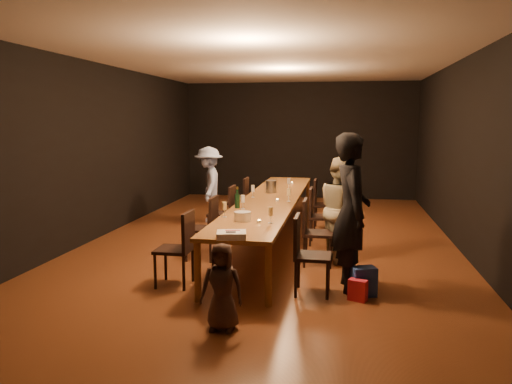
% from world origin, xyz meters
% --- Properties ---
extents(ground, '(10.00, 10.00, 0.00)m').
position_xyz_m(ground, '(0.00, 0.00, 0.00)').
color(ground, '#4E2613').
rests_on(ground, ground).
extents(room_shell, '(6.04, 10.04, 3.02)m').
position_xyz_m(room_shell, '(0.00, 0.00, 2.08)').
color(room_shell, black).
rests_on(room_shell, ground).
extents(table, '(0.90, 6.00, 0.75)m').
position_xyz_m(table, '(0.00, 0.00, 0.70)').
color(table, brown).
rests_on(table, ground).
extents(chair_right_0, '(0.42, 0.42, 0.93)m').
position_xyz_m(chair_right_0, '(0.85, -2.40, 0.47)').
color(chair_right_0, black).
rests_on(chair_right_0, ground).
extents(chair_right_1, '(0.42, 0.42, 0.93)m').
position_xyz_m(chair_right_1, '(0.85, -1.20, 0.47)').
color(chair_right_1, black).
rests_on(chair_right_1, ground).
extents(chair_right_2, '(0.42, 0.42, 0.93)m').
position_xyz_m(chair_right_2, '(0.85, 0.00, 0.47)').
color(chair_right_2, black).
rests_on(chair_right_2, ground).
extents(chair_right_3, '(0.42, 0.42, 0.93)m').
position_xyz_m(chair_right_3, '(0.85, 1.20, 0.47)').
color(chair_right_3, black).
rests_on(chair_right_3, ground).
extents(chair_left_0, '(0.42, 0.42, 0.93)m').
position_xyz_m(chair_left_0, '(-0.85, -2.40, 0.47)').
color(chair_left_0, black).
rests_on(chair_left_0, ground).
extents(chair_left_1, '(0.42, 0.42, 0.93)m').
position_xyz_m(chair_left_1, '(-0.85, -1.20, 0.47)').
color(chair_left_1, black).
rests_on(chair_left_1, ground).
extents(chair_left_2, '(0.42, 0.42, 0.93)m').
position_xyz_m(chair_left_2, '(-0.85, 0.00, 0.47)').
color(chair_left_2, black).
rests_on(chair_left_2, ground).
extents(chair_left_3, '(0.42, 0.42, 0.93)m').
position_xyz_m(chair_left_3, '(-0.85, 1.20, 0.47)').
color(chair_left_3, black).
rests_on(chair_left_3, ground).
extents(woman_birthday, '(0.56, 0.75, 1.89)m').
position_xyz_m(woman_birthday, '(1.28, -2.13, 0.94)').
color(woman_birthday, black).
rests_on(woman_birthday, ground).
extents(woman_tan, '(0.81, 0.90, 1.51)m').
position_xyz_m(woman_tan, '(1.15, -0.88, 0.76)').
color(woman_tan, '#B9AE8B').
rests_on(woman_tan, ground).
extents(man_blue, '(0.80, 1.09, 1.51)m').
position_xyz_m(man_blue, '(-1.48, 1.50, 0.75)').
color(man_blue, '#93AAE4').
rests_on(man_blue, ground).
extents(child, '(0.42, 0.28, 0.86)m').
position_xyz_m(child, '(0.05, -3.58, 0.43)').
color(child, '#3D2922').
rests_on(child, ground).
extents(gift_bag_red, '(0.23, 0.18, 0.24)m').
position_xyz_m(gift_bag_red, '(1.37, -2.55, 0.12)').
color(gift_bag_red, red).
rests_on(gift_bag_red, ground).
extents(gift_bag_blue, '(0.32, 0.27, 0.34)m').
position_xyz_m(gift_bag_blue, '(1.44, -2.37, 0.17)').
color(gift_bag_blue, '#23409B').
rests_on(gift_bag_blue, ground).
extents(birthday_cake, '(0.36, 0.32, 0.08)m').
position_xyz_m(birthday_cake, '(-0.01, -2.90, 0.79)').
color(birthday_cake, white).
rests_on(birthday_cake, table).
extents(plate_stack, '(0.25, 0.25, 0.12)m').
position_xyz_m(plate_stack, '(-0.08, -1.96, 0.81)').
color(plate_stack, white).
rests_on(plate_stack, table).
extents(champagne_bottle, '(0.08, 0.08, 0.32)m').
position_xyz_m(champagne_bottle, '(-0.34, -1.05, 0.91)').
color(champagne_bottle, black).
rests_on(champagne_bottle, table).
extents(ice_bucket, '(0.25, 0.25, 0.21)m').
position_xyz_m(ice_bucket, '(-0.09, 0.64, 0.86)').
color(ice_bucket, '#A6A6AB').
rests_on(ice_bucket, table).
extents(wineglass_0, '(0.06, 0.06, 0.21)m').
position_xyz_m(wineglass_0, '(-0.37, -1.75, 0.85)').
color(wineglass_0, beige).
rests_on(wineglass_0, table).
extents(wineglass_1, '(0.06, 0.06, 0.21)m').
position_xyz_m(wineglass_1, '(0.29, -2.04, 0.85)').
color(wineglass_1, beige).
rests_on(wineglass_1, table).
extents(wineglass_2, '(0.06, 0.06, 0.21)m').
position_xyz_m(wineglass_2, '(-0.25, -1.11, 0.85)').
color(wineglass_2, silver).
rests_on(wineglass_2, table).
extents(wineglass_3, '(0.06, 0.06, 0.21)m').
position_xyz_m(wineglass_3, '(0.33, -0.31, 0.85)').
color(wineglass_3, beige).
rests_on(wineglass_3, table).
extents(wineglass_4, '(0.06, 0.06, 0.21)m').
position_xyz_m(wineglass_4, '(-0.31, 0.01, 0.85)').
color(wineglass_4, silver).
rests_on(wineglass_4, table).
extents(wineglass_5, '(0.06, 0.06, 0.21)m').
position_xyz_m(wineglass_5, '(0.17, 1.11, 0.85)').
color(wineglass_5, silver).
rests_on(wineglass_5, table).
extents(tealight_near, '(0.05, 0.05, 0.03)m').
position_xyz_m(tealight_near, '(0.15, -2.03, 0.77)').
color(tealight_near, '#B2B7B2').
rests_on(tealight_near, table).
extents(tealight_mid, '(0.05, 0.05, 0.03)m').
position_xyz_m(tealight_mid, '(0.15, -0.33, 0.77)').
color(tealight_mid, '#B2B7B2').
rests_on(tealight_mid, table).
extents(tealight_far, '(0.05, 0.05, 0.03)m').
position_xyz_m(tealight_far, '(0.15, 1.89, 0.77)').
color(tealight_far, '#B2B7B2').
rests_on(tealight_far, table).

